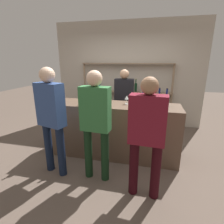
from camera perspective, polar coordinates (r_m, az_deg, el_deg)
The scene contains 15 objects.
ground_plane at distance 3.60m, azimuth 0.00°, elevation -13.31°, with size 16.00×16.00×0.00m, color brown.
bar_counter at distance 3.37m, azimuth 0.00°, elevation -5.80°, with size 2.47×0.64×1.02m, color brown.
back_wall at distance 5.02m, azimuth 5.06°, elevation 12.06°, with size 4.07×0.12×2.80m, color #B2A899.
back_shelf at distance 4.87m, azimuth 4.60°, elevation 9.07°, with size 2.47×0.18×1.72m.
counter_bottle_0 at distance 3.40m, azimuth -18.49°, elevation 5.01°, with size 0.07×0.07×0.37m.
counter_bottle_1 at distance 3.15m, azimuth 17.31°, elevation 3.85°, with size 0.08×0.08×0.32m.
counter_bottle_2 at distance 3.18m, azimuth 10.38°, elevation 4.75°, with size 0.07×0.07×0.36m.
counter_bottle_3 at distance 3.03m, azimuth 15.05°, elevation 3.74°, with size 0.07×0.07×0.34m.
counter_bottle_4 at distance 3.19m, azimuth -8.91°, elevation 4.87°, with size 0.08×0.08×0.35m.
counter_bottle_5 at distance 3.14m, azimuth -6.17°, elevation 4.86°, with size 0.07×0.07×0.37m.
wine_glass at distance 3.20m, azimuth 4.82°, elevation 4.68°, with size 0.08×0.08×0.16m.
customer_right at distance 2.22m, azimuth 11.30°, elevation -6.22°, with size 0.46×0.23×1.62m.
customer_center at distance 2.52m, azimuth -5.40°, elevation -2.20°, with size 0.44×0.22×1.67m.
customer_left at distance 2.80m, azimuth -19.25°, elevation -0.73°, with size 0.48×0.31×1.70m.
server_behind_counter at distance 4.10m, azimuth 3.93°, elevation 4.47°, with size 0.44×0.21×1.60m.
Camera 1 is at (0.70, -3.04, 1.80)m, focal length 28.00 mm.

